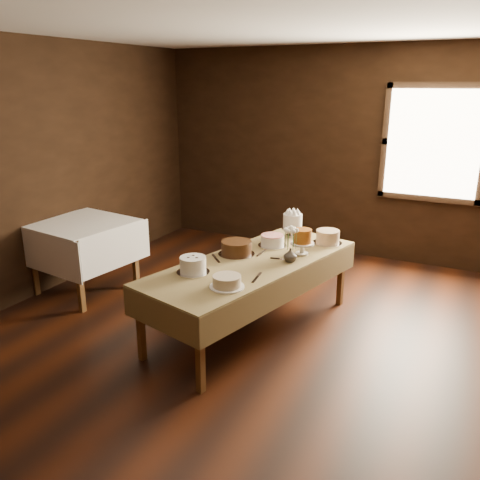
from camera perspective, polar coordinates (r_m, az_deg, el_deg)
name	(u,v)px	position (r m, az deg, el deg)	size (l,w,h in m)	color
floor	(230,342)	(4.74, -1.11, -11.68)	(5.00, 6.00, 0.01)	black
ceiling	(228,17)	(4.15, -1.36, 24.28)	(5.00, 6.00, 0.01)	beige
wall_back	(332,153)	(6.98, 10.52, 9.85)	(5.00, 0.02, 2.80)	black
wall_left	(23,173)	(5.81, -23.77, 7.09)	(0.02, 6.00, 2.80)	black
window	(434,144)	(6.65, 21.42, 10.30)	(1.10, 0.05, 1.30)	#FFEABF
display_table	(252,266)	(4.70, 1.43, -3.04)	(1.44, 2.45, 0.71)	#513217
side_table	(82,231)	(5.84, -17.75, 1.01)	(1.09, 1.09, 0.83)	#513217
cake_meringue	(292,226)	(5.42, 6.07, 1.64)	(0.25, 0.25, 0.26)	silver
cake_speckled	(328,237)	(5.24, 10.08, 0.31)	(0.34, 0.34, 0.14)	silver
cake_lattice	(272,241)	(5.10, 3.75, -0.14)	(0.31, 0.31, 0.11)	silver
cake_caramel	(302,243)	(4.86, 7.19, -0.37)	(0.23, 0.23, 0.27)	white
cake_chocolate	(236,248)	(4.82, -0.41, -0.97)	(0.37, 0.37, 0.14)	silver
cake_swirl	(193,265)	(4.39, -5.44, -2.94)	(0.30, 0.30, 0.15)	silver
cake_cream	(227,282)	(4.08, -1.52, -4.86)	(0.30, 0.30, 0.10)	white
cake_server_b	(255,280)	(4.24, 1.75, -4.59)	(0.24, 0.03, 0.01)	silver
cake_server_c	(264,251)	(4.94, 2.73, -1.29)	(0.24, 0.03, 0.01)	silver
cake_server_d	(287,260)	(4.72, 5.48, -2.28)	(0.24, 0.03, 0.01)	silver
cake_server_e	(217,260)	(4.70, -2.64, -2.34)	(0.24, 0.03, 0.01)	silver
flower_vase	(290,255)	(4.66, 5.82, -1.76)	(0.13, 0.13, 0.13)	#2D2823
flower_bouquet	(291,236)	(4.60, 5.89, 0.42)	(0.14, 0.14, 0.20)	white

